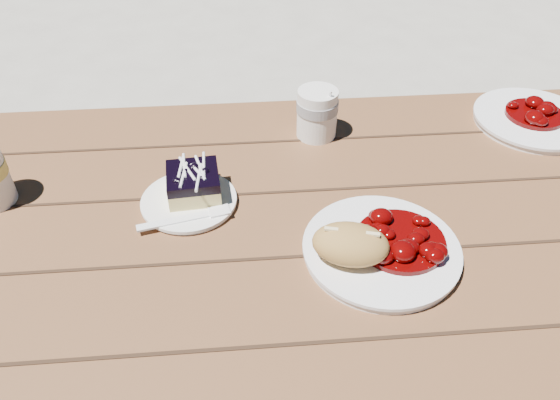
{
  "coord_description": "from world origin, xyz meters",
  "views": [
    {
      "loc": [
        0.03,
        -0.67,
        1.37
      ],
      "look_at": [
        0.09,
        -0.01,
        0.81
      ],
      "focal_mm": 35.0,
      "sensor_mm": 36.0,
      "label": 1
    }
  ],
  "objects": [
    {
      "name": "blueberry_cake",
      "position": [
        -0.06,
        0.08,
        0.78
      ],
      "size": [
        0.1,
        0.1,
        0.05
      ],
      "rotation": [
        0.0,
        0.0,
        0.09
      ],
      "color": "#E9D57F",
      "rests_on": "dessert_plate"
    },
    {
      "name": "coffee_cup",
      "position": [
        0.18,
        0.26,
        0.8
      ],
      "size": [
        0.08,
        0.08,
        0.1
      ],
      "primitive_type": "cylinder",
      "color": "white",
      "rests_on": "picnic_table"
    },
    {
      "name": "goulash_stew",
      "position": [
        0.27,
        -0.08,
        0.79
      ],
      "size": [
        0.14,
        0.14,
        0.04
      ],
      "primitive_type": null,
      "color": "#550303",
      "rests_on": "main_plate"
    },
    {
      "name": "main_plate",
      "position": [
        0.24,
        -0.08,
        0.76
      ],
      "size": [
        0.24,
        0.24,
        0.02
      ],
      "primitive_type": "cylinder",
      "color": "white",
      "rests_on": "picnic_table"
    },
    {
      "name": "picnic_table",
      "position": [
        0.0,
        -0.0,
        0.59
      ],
      "size": [
        2.0,
        1.55,
        0.75
      ],
      "color": "brown",
      "rests_on": "ground"
    },
    {
      "name": "second_plate",
      "position": [
        0.64,
        0.27,
        0.76
      ],
      "size": [
        0.24,
        0.24,
        0.02
      ],
      "primitive_type": "cylinder",
      "color": "white",
      "rests_on": "picnic_table"
    },
    {
      "name": "bread_roll",
      "position": [
        0.18,
        -0.1,
        0.8
      ],
      "size": [
        0.13,
        0.1,
        0.06
      ],
      "primitive_type": "ellipsoid",
      "rotation": [
        0.0,
        0.0,
        -0.26
      ],
      "color": "#AA8041",
      "rests_on": "main_plate"
    },
    {
      "name": "fork_dessert",
      "position": [
        -0.09,
        0.01,
        0.76
      ],
      "size": [
        0.16,
        0.06,
        0.0
      ],
      "primitive_type": null,
      "rotation": [
        0.0,
        0.0,
        -1.34
      ],
      "color": "white",
      "rests_on": "dessert_plate"
    },
    {
      "name": "dessert_plate",
      "position": [
        -0.07,
        0.06,
        0.76
      ],
      "size": [
        0.16,
        0.16,
        0.01
      ],
      "primitive_type": "cylinder",
      "color": "white",
      "rests_on": "picnic_table"
    },
    {
      "name": "second_stew",
      "position": [
        0.64,
        0.27,
        0.79
      ],
      "size": [
        0.12,
        0.12,
        0.04
      ],
      "primitive_type": null,
      "color": "#550303",
      "rests_on": "second_plate"
    }
  ]
}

